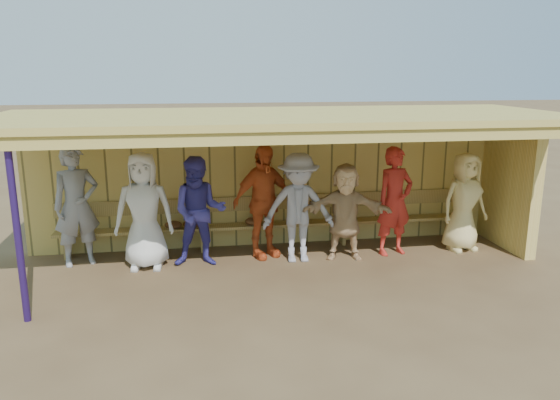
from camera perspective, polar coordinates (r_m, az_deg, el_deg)
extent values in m
plane|color=brown|center=(9.03, 0.37, -7.01)|extent=(90.00, 90.00, 0.00)
imported|color=gray|center=(9.48, -20.49, -0.59)|extent=(0.85, 0.71, 1.99)
imported|color=silver|center=(9.01, -14.03, -1.13)|extent=(0.97, 0.66, 1.90)
imported|color=#3D3799|center=(8.96, -8.42, -1.22)|extent=(0.94, 0.76, 1.82)
imported|color=#CE5021|center=(9.26, -1.79, -0.17)|extent=(1.24, 0.91, 1.95)
imported|color=#95939B|center=(9.06, 1.93, -0.84)|extent=(1.22, 0.73, 1.84)
imported|color=tan|center=(9.27, 6.83, -1.22)|extent=(1.60, 0.80, 1.65)
imported|color=#AE251B|center=(9.62, 11.89, -0.13)|extent=(0.78, 0.61, 1.89)
imported|color=#E1C97E|center=(10.17, 18.68, -0.20)|extent=(0.93, 0.68, 1.76)
cube|color=#D0B358|center=(9.99, -0.94, 2.16)|extent=(8.60, 0.20, 2.40)
cube|color=#D0B358|center=(10.62, 22.88, 1.78)|extent=(0.20, 1.62, 2.40)
cube|color=tan|center=(8.49, 0.39, 8.68)|extent=(8.80, 3.20, 0.10)
cube|color=tan|center=(7.04, 2.48, 6.60)|extent=(8.80, 0.10, 0.18)
cube|color=tan|center=(8.71, -25.27, 6.59)|extent=(0.08, 3.00, 0.16)
cube|color=tan|center=(8.50, -19.06, 7.00)|extent=(0.08, 3.00, 0.16)
cube|color=tan|center=(8.39, -12.61, 7.34)|extent=(0.08, 3.00, 0.16)
cube|color=tan|center=(8.39, -6.07, 7.59)|extent=(0.08, 3.00, 0.16)
cube|color=tan|center=(8.50, 0.39, 7.74)|extent=(0.08, 3.00, 0.16)
cube|color=tan|center=(8.71, 6.61, 7.79)|extent=(0.08, 3.00, 0.16)
cube|color=tan|center=(9.02, 12.48, 7.75)|extent=(0.08, 3.00, 0.16)
cube|color=tan|center=(9.41, 17.91, 7.65)|extent=(0.08, 3.00, 0.16)
cube|color=tan|center=(9.88, 22.86, 7.50)|extent=(0.08, 3.00, 0.16)
cylinder|color=navy|center=(7.53, -25.76, -3.01)|extent=(0.09, 0.09, 2.40)
cube|color=#A88D48|center=(9.89, -0.67, -2.57)|extent=(7.60, 0.32, 0.05)
cube|color=#A88D48|center=(9.95, -0.82, -0.24)|extent=(7.60, 0.04, 0.26)
cube|color=#A88D48|center=(10.09, -21.39, -4.55)|extent=(0.06, 0.29, 0.40)
cube|color=#A88D48|center=(9.85, -8.13, -4.14)|extent=(0.06, 0.29, 0.40)
cube|color=#A88D48|center=(10.22, 6.52, -3.44)|extent=(0.06, 0.29, 0.40)
cube|color=#A88D48|center=(11.07, 18.11, -2.72)|extent=(0.06, 0.29, 0.40)
cylinder|color=gold|center=(10.87, 18.90, -1.98)|extent=(0.13, 0.41, 0.80)
sphere|color=#C37616|center=(10.96, 18.76, -3.79)|extent=(0.08, 0.08, 0.08)
ellipsoid|color=#593319|center=(9.72, -11.09, -2.56)|extent=(0.30, 0.24, 0.14)
ellipsoid|color=#593319|center=(9.71, -9.21, -2.49)|extent=(0.30, 0.24, 0.14)
ellipsoid|color=#593319|center=(9.77, -2.79, -2.23)|extent=(0.30, 0.24, 0.14)
cylinder|color=#A7DC6E|center=(10.52, 12.21, -1.15)|extent=(0.07, 0.07, 0.22)
cylinder|color=orange|center=(10.55, 12.70, -1.12)|extent=(0.07, 0.07, 0.22)
cylinder|color=#94CB65|center=(10.69, 19.53, -3.89)|extent=(0.07, 0.07, 0.22)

